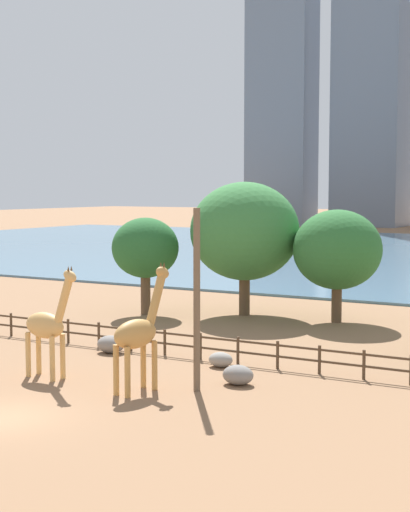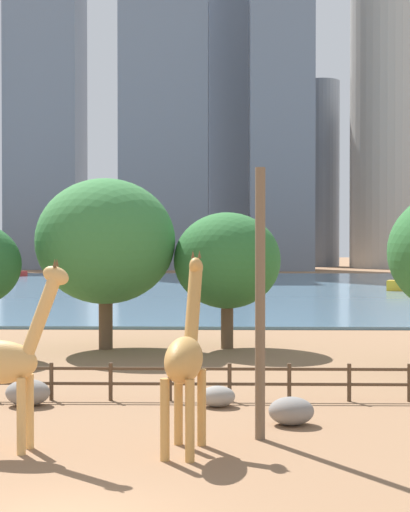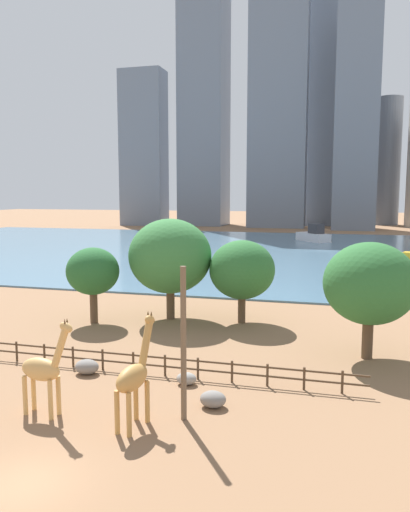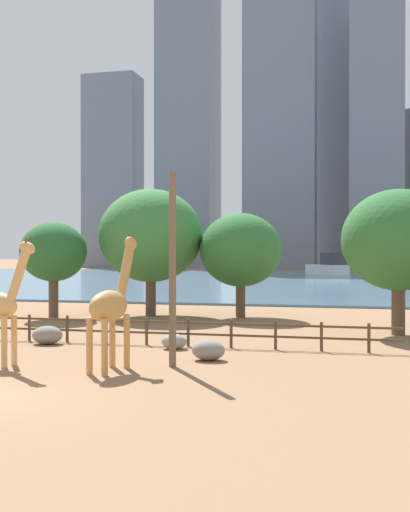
{
  "view_description": "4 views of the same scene",
  "coord_description": "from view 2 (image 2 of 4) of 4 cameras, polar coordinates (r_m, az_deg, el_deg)",
  "views": [
    {
      "loc": [
        20.03,
        -20.57,
        8.29
      ],
      "look_at": [
        -3.68,
        21.34,
        4.14
      ],
      "focal_mm": 55.0,
      "sensor_mm": 36.0,
      "label": 1
    },
    {
      "loc": [
        3.1,
        -14.83,
        5.44
      ],
      "look_at": [
        2.09,
        35.38,
        4.6
      ],
      "focal_mm": 55.0,
      "sensor_mm": 36.0,
      "label": 2
    },
    {
      "loc": [
        11.17,
        -15.16,
        10.91
      ],
      "look_at": [
        -2.96,
        37.14,
        4.04
      ],
      "focal_mm": 35.0,
      "sensor_mm": 36.0,
      "label": 3
    },
    {
      "loc": [
        11.21,
        -16.93,
        4.48
      ],
      "look_at": [
        -1.04,
        33.71,
        4.05
      ],
      "focal_mm": 45.0,
      "sensor_mm": 36.0,
      "label": 4
    }
  ],
  "objects": [
    {
      "name": "skyline_tower_glass",
      "position": [
        177.46,
        1.37,
        11.34
      ],
      "size": [
        12.36,
        12.44,
        74.85
      ],
      "primitive_type": "cube",
      "color": "slate",
      "rests_on": "ground"
    },
    {
      "name": "boulder_small",
      "position": [
        23.94,
        6.29,
        -11.14
      ],
      "size": [
        1.36,
        1.12,
        0.84
      ],
      "primitive_type": "ellipsoid",
      "color": "gray",
      "rests_on": "ground"
    },
    {
      "name": "boulder_near_fence",
      "position": [
        26.36,
        0.92,
        -10.17
      ],
      "size": [
        1.17,
        0.93,
        0.7
      ],
      "primitive_type": "ellipsoid",
      "color": "gray",
      "rests_on": "ground"
    },
    {
      "name": "skyline_block_wide",
      "position": [
        183.79,
        8.38,
        5.91
      ],
      "size": [
        8.83,
        8.83,
        42.64
      ],
      "primitive_type": "cylinder",
      "color": "slate",
      "rests_on": "ground"
    },
    {
      "name": "skyline_block_central",
      "position": [
        159.18,
        5.53,
        12.9
      ],
      "size": [
        12.33,
        12.0,
        76.75
      ],
      "primitive_type": "cube",
      "color": "slate",
      "rests_on": "ground"
    },
    {
      "name": "skyline_block_left",
      "position": [
        166.05,
        -2.99,
        17.63
      ],
      "size": [
        17.83,
        8.53,
        106.16
      ],
      "primitive_type": "cube",
      "color": "slate",
      "rests_on": "ground"
    },
    {
      "name": "harbor_water",
      "position": [
        92.04,
        -0.78,
        -2.36
      ],
      "size": [
        180.0,
        86.0,
        0.2
      ],
      "primitive_type": "cube",
      "color": "slate",
      "rests_on": "ground"
    },
    {
      "name": "tree_center_broad",
      "position": [
        40.24,
        1.62,
        -0.35
      ],
      "size": [
        5.49,
        5.49,
        7.01
      ],
      "color": "brown",
      "rests_on": "ground"
    },
    {
      "name": "boat_sailboat",
      "position": [
        125.71,
        -13.81,
        -1.18
      ],
      "size": [
        3.98,
        3.93,
        1.81
      ],
      "rotation": [
        0.0,
        0.0,
        0.77
      ],
      "color": "#B22D28",
      "rests_on": "harbor_water"
    },
    {
      "name": "skyline_tower_needle",
      "position": [
        177.03,
        13.11,
        11.58
      ],
      "size": [
        15.82,
        15.82,
        76.27
      ],
      "primitive_type": "cylinder",
      "color": "#ADA89E",
      "rests_on": "ground"
    },
    {
      "name": "giraffe_companion",
      "position": [
        21.27,
        -14.45,
        -7.43
      ],
      "size": [
        3.15,
        1.11,
        5.03
      ],
      "rotation": [
        0.0,
        0.0,
        6.17
      ],
      "color": "tan",
      "rests_on": "ground"
    },
    {
      "name": "boulder_by_pole",
      "position": [
        27.16,
        -12.76,
        -9.66
      ],
      "size": [
        1.48,
        1.17,
        0.88
      ],
      "primitive_type": "ellipsoid",
      "color": "gray",
      "rests_on": "ground"
    },
    {
      "name": "skyline_block_right",
      "position": [
        173.76,
        -11.48,
        15.27
      ],
      "size": [
        14.8,
        14.65,
        96.9
      ],
      "primitive_type": "cube",
      "color": "slate",
      "rests_on": "ground"
    },
    {
      "name": "ground_plane",
      "position": [
        95.04,
        -0.72,
        -2.32
      ],
      "size": [
        400.0,
        400.0,
        0.0
      ],
      "primitive_type": "plane",
      "color": "#8C6647"
    },
    {
      "name": "utility_pole",
      "position": [
        21.69,
        4.03,
        -3.48
      ],
      "size": [
        0.28,
        0.28,
        7.51
      ],
      "primitive_type": "cylinder",
      "color": "brown",
      "rests_on": "ground"
    },
    {
      "name": "giraffe_tall",
      "position": [
        20.57,
        -1.44,
        -7.43
      ],
      "size": [
        1.26,
        3.29,
        5.23
      ],
      "rotation": [
        0.0,
        0.0,
        1.41
      ],
      "color": "#C18C47",
      "rests_on": "ground"
    },
    {
      "name": "tree_left_large",
      "position": [
        40.29,
        -7.25,
        1.05
      ],
      "size": [
        7.12,
        7.12,
        8.73
      ],
      "color": "brown",
      "rests_on": "ground"
    },
    {
      "name": "enclosure_fence",
      "position": [
        27.45,
        -6.07,
        -8.86
      ],
      "size": [
        26.12,
        0.14,
        1.3
      ],
      "color": "#4C3826",
      "rests_on": "ground"
    },
    {
      "name": "boat_tug",
      "position": [
        112.89,
        2.48,
        -1.02
      ],
      "size": [
        8.05,
        9.09,
        3.96
      ],
      "rotation": [
        0.0,
        0.0,
        2.23
      ],
      "color": "silver",
      "rests_on": "harbor_water"
    }
  ]
}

